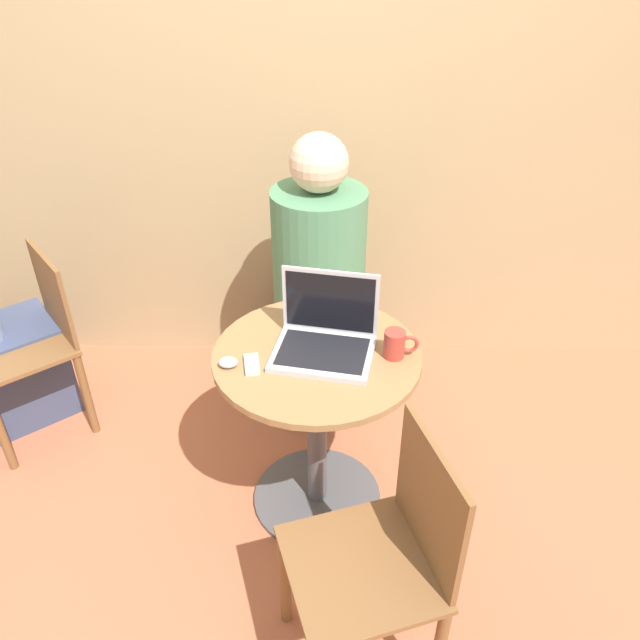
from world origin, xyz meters
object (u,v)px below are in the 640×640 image
(laptop, at_px, (325,336))
(person_seated, at_px, (319,299))
(cell_phone, at_px, (252,364))
(chair_empty, at_px, (382,561))

(laptop, bearing_deg, person_seated, 92.84)
(laptop, xyz_separation_m, cell_phone, (-0.24, -0.10, -0.05))
(laptop, relative_size, chair_empty, 0.44)
(laptop, xyz_separation_m, person_seated, (-0.03, 0.63, -0.24))
(laptop, distance_m, cell_phone, 0.26)
(cell_phone, relative_size, chair_empty, 0.13)
(cell_phone, distance_m, chair_empty, 0.72)
(cell_phone, bearing_deg, chair_empty, -52.64)
(chair_empty, bearing_deg, laptop, 104.60)
(cell_phone, xyz_separation_m, person_seated, (0.21, 0.72, -0.20))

